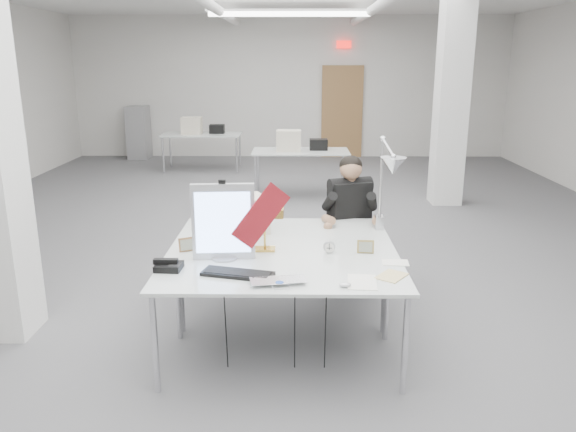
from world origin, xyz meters
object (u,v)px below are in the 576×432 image
office_chair (348,232)px  laptop (279,285)px  monitor (223,222)px  bankers_lamp (265,231)px  desk_main (281,271)px  architect_lamp (386,187)px  beige_monitor (246,215)px  desk_phone (169,267)px  seated_person (350,202)px

office_chair → laptop: size_ratio=3.10×
monitor → laptop: bearing=-55.8°
monitor → bankers_lamp: 0.38m
desk_main → architect_lamp: bearing=42.0°
architect_lamp → beige_monitor: bearing=170.3°
monitor → bankers_lamp: bearing=29.6°
monitor → architect_lamp: architect_lamp is taller
desk_main → laptop: (-0.00, -0.32, 0.03)m
office_chair → monitor: (-1.06, -1.26, 0.46)m
laptop → desk_phone: bearing=148.7°
beige_monitor → architect_lamp: architect_lamp is taller
laptop → architect_lamp: (0.85, 1.09, 0.43)m
bankers_lamp → monitor: bearing=-142.5°
monitor → desk_phone: 0.51m
laptop → monitor: bearing=118.0°
desk_main → bankers_lamp: bankers_lamp is taller
monitor → bankers_lamp: (0.30, 0.20, -0.13)m
seated_person → laptop: 1.87m
desk_main → beige_monitor: 0.97m
seated_person → architect_lamp: architect_lamp is taller
seated_person → monitor: (-1.06, -1.21, 0.14)m
laptop → bankers_lamp: size_ratio=1.17×
bankers_lamp → office_chair: bearing=57.9°
bankers_lamp → beige_monitor: bearing=115.3°
monitor → beige_monitor: monitor is taller
desk_phone → architect_lamp: 1.88m
desk_phone → bankers_lamp: bearing=37.1°
office_chair → monitor: bearing=-147.8°
laptop → bankers_lamp: bankers_lamp is taller
monitor → architect_lamp: size_ratio=0.66×
monitor → architect_lamp: (1.28, 0.54, 0.15)m
monitor → bankers_lamp: size_ratio=1.80×
desk_phone → architect_lamp: (1.65, 0.78, 0.42)m
monitor → bankers_lamp: monitor is taller
desk_main → office_chair: office_chair is taller
seated_person → beige_monitor: size_ratio=2.46×
beige_monitor → desk_phone: bearing=-142.0°
office_chair → architect_lamp: size_ratio=1.32×
seated_person → bankers_lamp: (-0.76, -1.01, 0.02)m
office_chair → laptop: office_chair is taller
monitor → beige_monitor: bearing=76.8°
office_chair → laptop: (-0.63, -1.80, 0.19)m
laptop → bankers_lamp: 0.77m
office_chair → beige_monitor: office_chair is taller
office_chair → beige_monitor: 1.17m
seated_person → desk_phone: bearing=-152.4°
desk_phone → beige_monitor: (0.48, 0.92, 0.14)m
office_chair → desk_phone: (-1.43, -1.50, 0.20)m
desk_main → beige_monitor: bearing=110.0°
desk_main → beige_monitor: (-0.33, 0.90, 0.17)m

